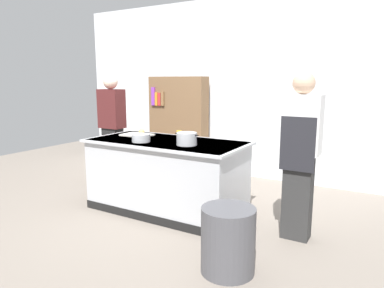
{
  "coord_description": "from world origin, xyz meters",
  "views": [
    {
      "loc": [
        2.42,
        -3.51,
        1.64
      ],
      "look_at": [
        0.25,
        0.2,
        0.85
      ],
      "focal_mm": 32.7,
      "sensor_mm": 36.0,
      "label": 1
    }
  ],
  "objects_px": {
    "onion": "(142,132)",
    "mixing_bowl": "(141,138)",
    "trash_bin": "(228,240)",
    "stock_pot": "(187,139)",
    "juice_cup": "(179,134)",
    "person_guest": "(112,127)",
    "person_chef": "(300,153)",
    "bookshelf": "(178,124)"
  },
  "relations": [
    {
      "from": "trash_bin",
      "to": "person_guest",
      "type": "bearing_deg",
      "value": 150.92
    },
    {
      "from": "trash_bin",
      "to": "juice_cup",
      "type": "bearing_deg",
      "value": 136.38
    },
    {
      "from": "mixing_bowl",
      "to": "juice_cup",
      "type": "relative_size",
      "value": 2.22
    },
    {
      "from": "mixing_bowl",
      "to": "person_chef",
      "type": "xyz_separation_m",
      "value": [
        1.84,
        0.25,
        -0.03
      ]
    },
    {
      "from": "person_guest",
      "to": "bookshelf",
      "type": "xyz_separation_m",
      "value": [
        0.43,
        1.25,
        -0.06
      ]
    },
    {
      "from": "onion",
      "to": "trash_bin",
      "type": "bearing_deg",
      "value": -31.3
    },
    {
      "from": "mixing_bowl",
      "to": "juice_cup",
      "type": "bearing_deg",
      "value": 61.81
    },
    {
      "from": "onion",
      "to": "bookshelf",
      "type": "xyz_separation_m",
      "value": [
        -0.49,
        1.67,
        -0.11
      ]
    },
    {
      "from": "mixing_bowl",
      "to": "bookshelf",
      "type": "bearing_deg",
      "value": 110.48
    },
    {
      "from": "trash_bin",
      "to": "stock_pot",
      "type": "bearing_deg",
      "value": 137.96
    },
    {
      "from": "onion",
      "to": "bookshelf",
      "type": "height_order",
      "value": "bookshelf"
    },
    {
      "from": "stock_pot",
      "to": "person_guest",
      "type": "height_order",
      "value": "person_guest"
    },
    {
      "from": "mixing_bowl",
      "to": "person_guest",
      "type": "bearing_deg",
      "value": 147.05
    },
    {
      "from": "onion",
      "to": "person_guest",
      "type": "height_order",
      "value": "person_guest"
    },
    {
      "from": "stock_pot",
      "to": "person_chef",
      "type": "xyz_separation_m",
      "value": [
        1.25,
        0.15,
        -0.06
      ]
    },
    {
      "from": "juice_cup",
      "to": "person_guest",
      "type": "bearing_deg",
      "value": 168.19
    },
    {
      "from": "trash_bin",
      "to": "bookshelf",
      "type": "bearing_deg",
      "value": 129.4
    },
    {
      "from": "juice_cup",
      "to": "person_guest",
      "type": "distance_m",
      "value": 1.46
    },
    {
      "from": "person_guest",
      "to": "stock_pot",
      "type": "bearing_deg",
      "value": 57.63
    },
    {
      "from": "stock_pot",
      "to": "person_chef",
      "type": "bearing_deg",
      "value": 6.96
    },
    {
      "from": "onion",
      "to": "mixing_bowl",
      "type": "height_order",
      "value": "onion"
    },
    {
      "from": "juice_cup",
      "to": "bookshelf",
      "type": "height_order",
      "value": "bookshelf"
    },
    {
      "from": "juice_cup",
      "to": "person_guest",
      "type": "height_order",
      "value": "person_guest"
    },
    {
      "from": "stock_pot",
      "to": "bookshelf",
      "type": "xyz_separation_m",
      "value": [
        -1.35,
        1.93,
        -0.12
      ]
    },
    {
      "from": "juice_cup",
      "to": "bookshelf",
      "type": "xyz_separation_m",
      "value": [
        -1.0,
        1.55,
        -0.1
      ]
    },
    {
      "from": "onion",
      "to": "stock_pot",
      "type": "height_order",
      "value": "stock_pot"
    },
    {
      "from": "onion",
      "to": "stock_pot",
      "type": "relative_size",
      "value": 0.26
    },
    {
      "from": "onion",
      "to": "person_chef",
      "type": "xyz_separation_m",
      "value": [
        2.11,
        -0.1,
        -0.05
      ]
    },
    {
      "from": "person_guest",
      "to": "mixing_bowl",
      "type": "bearing_deg",
      "value": 45.44
    },
    {
      "from": "mixing_bowl",
      "to": "bookshelf",
      "type": "distance_m",
      "value": 2.16
    },
    {
      "from": "person_chef",
      "to": "person_guest",
      "type": "relative_size",
      "value": 1.0
    },
    {
      "from": "trash_bin",
      "to": "person_chef",
      "type": "height_order",
      "value": "person_chef"
    },
    {
      "from": "trash_bin",
      "to": "person_chef",
      "type": "bearing_deg",
      "value": 70.71
    },
    {
      "from": "onion",
      "to": "bookshelf",
      "type": "relative_size",
      "value": 0.05
    },
    {
      "from": "mixing_bowl",
      "to": "person_guest",
      "type": "relative_size",
      "value": 0.13
    },
    {
      "from": "stock_pot",
      "to": "juice_cup",
      "type": "height_order",
      "value": "stock_pot"
    },
    {
      "from": "trash_bin",
      "to": "person_chef",
      "type": "xyz_separation_m",
      "value": [
        0.34,
        0.97,
        0.63
      ]
    },
    {
      "from": "bookshelf",
      "to": "person_chef",
      "type": "bearing_deg",
      "value": -34.36
    },
    {
      "from": "trash_bin",
      "to": "onion",
      "type": "bearing_deg",
      "value": 148.7
    },
    {
      "from": "person_chef",
      "to": "bookshelf",
      "type": "distance_m",
      "value": 3.14
    },
    {
      "from": "person_guest",
      "to": "bookshelf",
      "type": "height_order",
      "value": "person_guest"
    },
    {
      "from": "bookshelf",
      "to": "mixing_bowl",
      "type": "bearing_deg",
      "value": -69.52
    }
  ]
}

